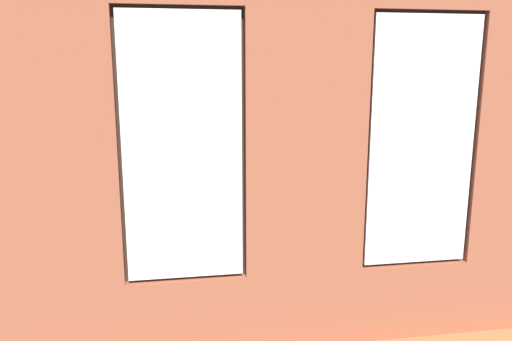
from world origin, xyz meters
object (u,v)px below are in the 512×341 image
cup_ceramic (262,209)px  potted_plant_between_couches (376,243)px  coffee_table (239,220)px  potted_plant_mid_room_small (316,202)px  remote_black (212,220)px  potted_plant_beside_window_right (67,268)px  couch_by_window (242,284)px  potted_plant_corner_far_left (498,236)px  remote_silver (239,216)px  media_console (76,229)px  remote_gray (247,218)px  tv_flatscreen (73,181)px  potted_plant_near_tv (107,232)px  candle_jar (227,212)px  papasan_chair (212,189)px  potted_plant_by_left_couch (353,206)px  couch_left (414,226)px

cup_ceramic → potted_plant_between_couches: size_ratio=0.07×
coffee_table → potted_plant_mid_room_small: bearing=-148.1°
remote_black → potted_plant_mid_room_small: potted_plant_mid_room_small is taller
coffee_table → potted_plant_beside_window_right: (1.89, 2.03, 0.26)m
potted_plant_mid_room_small → coffee_table: bearing=31.9°
remote_black → couch_by_window: bearing=113.7°
potted_plant_corner_far_left → remote_silver: bearing=-38.1°
potted_plant_between_couches → potted_plant_beside_window_right: bearing=2.9°
media_console → potted_plant_mid_room_small: potted_plant_mid_room_small is taller
potted_plant_beside_window_right → remote_gray: bearing=-136.1°
remote_silver → potted_plant_between_couches: (-1.23, 1.87, 0.20)m
tv_flatscreen → potted_plant_near_tv: bearing=119.2°
candle_jar → papasan_chair: size_ratio=0.08×
remote_silver → media_console: 2.30m
couch_by_window → coffee_table: bearing=-96.5°
remote_black → potted_plant_beside_window_right: (1.50, 1.91, 0.20)m
potted_plant_between_couches → potted_plant_corner_far_left: (-1.34, 0.14, 0.05)m
coffee_table → candle_jar: candle_jar is taller
media_console → papasan_chair: (-2.01, -1.28, 0.18)m
remote_silver → remote_black: (0.38, 0.13, 0.00)m
potted_plant_corner_far_left → potted_plant_by_left_couch: bearing=-79.4°
media_console → potted_plant_mid_room_small: size_ratio=1.91×
media_console → potted_plant_corner_far_left: bearing=153.6°
remote_black → couch_left: bearing=-167.6°
couch_by_window → cup_ceramic: size_ratio=22.49×
remote_silver → potted_plant_near_tv: size_ratio=0.16×
potted_plant_beside_window_right → potted_plant_by_left_couch: (-3.90, -2.95, -0.41)m
remote_gray → potted_plant_between_couches: (-1.13, 1.75, 0.20)m
potted_plant_by_left_couch → potted_plant_mid_room_small: 0.68m
coffee_table → tv_flatscreen: bearing=-9.7°
couch_left → potted_plant_beside_window_right: (4.30, 1.61, 0.33)m
couch_left → remote_gray: size_ratio=10.61×
cup_ceramic → remote_black: cup_ceramic is taller
remote_black → potted_plant_beside_window_right: bearing=70.2°
couch_left → media_console: couch_left is taller
coffee_table → remote_gray: 0.17m
remote_silver → potted_plant_beside_window_right: bearing=89.6°
tv_flatscreen → potted_plant_near_tv: 1.21m
candle_jar → potted_plant_between_couches: 2.42m
remote_black → potted_plant_corner_far_left: 3.51m
coffee_table → papasan_chair: bearing=-81.5°
potted_plant_between_couches → remote_black: bearing=-47.3°
media_console → potted_plant_by_left_couch: size_ratio=2.74×
remote_gray → potted_plant_corner_far_left: potted_plant_corner_far_left is taller
couch_by_window → potted_plant_beside_window_right: bearing=4.1°
potted_plant_near_tv → remote_silver: bearing=-160.7°
potted_plant_by_left_couch → potted_plant_near_tv: potted_plant_near_tv is taller
couch_left → couch_by_window: bearing=-61.6°
couch_by_window → papasan_chair: (0.03, -3.58, 0.12)m
papasan_chair → remote_black: bearing=85.7°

